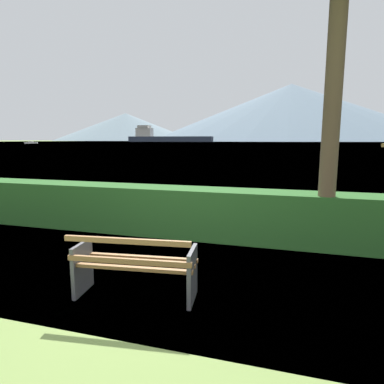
% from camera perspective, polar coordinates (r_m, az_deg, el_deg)
% --- Properties ---
extents(ground_plane, '(1400.00, 1400.00, 0.00)m').
position_cam_1_polar(ground_plane, '(4.56, -9.52, -17.24)').
color(ground_plane, olive).
extents(water_surface, '(620.00, 620.00, 0.00)m').
position_cam_1_polar(water_surface, '(312.73, 16.29, 8.32)').
color(water_surface, '#6B8EA3').
rests_on(water_surface, ground_plane).
extents(park_bench, '(1.61, 0.75, 0.87)m').
position_cam_1_polar(park_bench, '(4.34, -9.92, -12.57)').
color(park_bench, olive).
rests_on(park_bench, ground_plane).
extents(hedge_row, '(12.81, 0.80, 1.01)m').
position_cam_1_polar(hedge_row, '(6.89, 0.62, -3.57)').
color(hedge_row, '#285B23').
rests_on(hedge_row, ground_plane).
extents(cargo_ship_large, '(80.25, 16.42, 15.38)m').
position_cam_1_polar(cargo_ship_large, '(314.50, -4.87, 9.43)').
color(cargo_ship_large, '#2D384C').
rests_on(cargo_ship_large, water_surface).
extents(sailboat_mid, '(6.24, 4.69, 1.31)m').
position_cam_1_polar(sailboat_mid, '(189.23, -26.09, 7.68)').
color(sailboat_mid, silver).
rests_on(sailboat_mid, water_surface).
extents(distant_hills, '(896.78, 436.83, 86.78)m').
position_cam_1_polar(distant_hills, '(562.39, 16.74, 12.36)').
color(distant_hills, slate).
rests_on(distant_hills, ground_plane).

